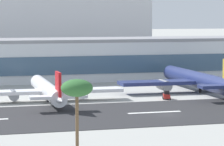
{
  "coord_description": "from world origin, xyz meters",
  "views": [
    {
      "loc": [
        -45.29,
        -121.27,
        21.34
      ],
      "look_at": [
        -2.02,
        36.62,
        5.61
      ],
      "focal_mm": 99.03,
      "sensor_mm": 36.0,
      "label": 1
    }
  ],
  "objects_px": {
    "airliner_gold_tail_gate_1": "(200,81)",
    "palm_tree_3": "(77,89)",
    "distant_hotel_block": "(29,16)",
    "service_baggage_tug_2": "(167,95)",
    "airliner_red_tail_gate_0": "(48,91)",
    "terminal_building": "(94,59)"
  },
  "relations": [
    {
      "from": "airliner_red_tail_gate_0",
      "to": "airliner_gold_tail_gate_1",
      "type": "distance_m",
      "value": 43.4
    },
    {
      "from": "distant_hotel_block",
      "to": "airliner_red_tail_gate_0",
      "type": "relative_size",
      "value": 3.09
    },
    {
      "from": "airliner_gold_tail_gate_1",
      "to": "distant_hotel_block",
      "type": "bearing_deg",
      "value": 6.95
    },
    {
      "from": "airliner_red_tail_gate_0",
      "to": "palm_tree_3",
      "type": "distance_m",
      "value": 57.52
    },
    {
      "from": "service_baggage_tug_2",
      "to": "palm_tree_3",
      "type": "relative_size",
      "value": 0.3
    },
    {
      "from": "distant_hotel_block",
      "to": "airliner_red_tail_gate_0",
      "type": "xyz_separation_m",
      "value": [
        -21.94,
        -193.18,
        -17.49
      ]
    },
    {
      "from": "airliner_gold_tail_gate_1",
      "to": "palm_tree_3",
      "type": "xyz_separation_m",
      "value": [
        -47.81,
        -63.87,
        6.73
      ]
    },
    {
      "from": "airliner_gold_tail_gate_1",
      "to": "palm_tree_3",
      "type": "height_order",
      "value": "palm_tree_3"
    },
    {
      "from": "airliner_gold_tail_gate_1",
      "to": "service_baggage_tug_2",
      "type": "height_order",
      "value": "airliner_gold_tail_gate_1"
    },
    {
      "from": "distant_hotel_block",
      "to": "palm_tree_3",
      "type": "xyz_separation_m",
      "value": [
        -26.92,
        -250.03,
        -10.28
      ]
    },
    {
      "from": "terminal_building",
      "to": "airliner_gold_tail_gate_1",
      "type": "bearing_deg",
      "value": -64.55
    },
    {
      "from": "terminal_building",
      "to": "airliner_red_tail_gate_0",
      "type": "bearing_deg",
      "value": -115.87
    },
    {
      "from": "airliner_red_tail_gate_0",
      "to": "airliner_gold_tail_gate_1",
      "type": "relative_size",
      "value": 0.85
    },
    {
      "from": "airliner_red_tail_gate_0",
      "to": "service_baggage_tug_2",
      "type": "bearing_deg",
      "value": -94.97
    },
    {
      "from": "distant_hotel_block",
      "to": "palm_tree_3",
      "type": "height_order",
      "value": "distant_hotel_block"
    },
    {
      "from": "airliner_red_tail_gate_0",
      "to": "distant_hotel_block",
      "type": "bearing_deg",
      "value": -5.46
    },
    {
      "from": "distant_hotel_block",
      "to": "service_baggage_tug_2",
      "type": "distance_m",
      "value": 197.35
    },
    {
      "from": "airliner_red_tail_gate_0",
      "to": "service_baggage_tug_2",
      "type": "distance_m",
      "value": 29.66
    },
    {
      "from": "terminal_building",
      "to": "distant_hotel_block",
      "type": "xyz_separation_m",
      "value": [
        -1.36,
        145.13,
        13.57
      ]
    },
    {
      "from": "airliner_red_tail_gate_0",
      "to": "palm_tree_3",
      "type": "xyz_separation_m",
      "value": [
        -4.98,
        -56.85,
        7.21
      ]
    },
    {
      "from": "distant_hotel_block",
      "to": "airliner_red_tail_gate_0",
      "type": "height_order",
      "value": "distant_hotel_block"
    },
    {
      "from": "distant_hotel_block",
      "to": "service_baggage_tug_2",
      "type": "xyz_separation_m",
      "value": [
        7.52,
        -196.27,
        -19.23
      ]
    }
  ]
}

